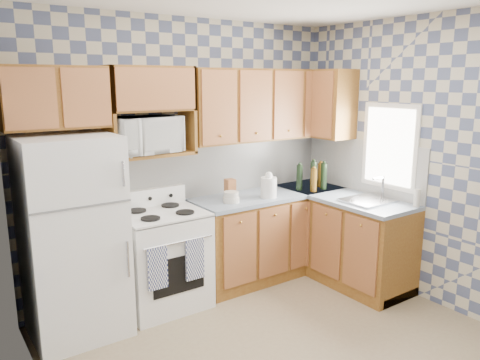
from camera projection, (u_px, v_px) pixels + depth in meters
The scene contains 31 objects.
floor at pixel (289, 350), 3.72m from camera, with size 3.40×3.40×0.00m, color #7E684D.
back_wall at pixel (188, 157), 4.72m from camera, with size 3.40×0.02×2.70m, color #4A5477.
right_wall at pixel (430, 162), 4.39m from camera, with size 0.02×3.20×2.70m, color #4A5477.
backsplash_back at pixel (222, 167), 4.97m from camera, with size 2.60×0.01×0.56m, color white.
backsplash_right at pixel (362, 166), 5.05m from camera, with size 0.01×1.60×0.56m, color white.
refrigerator at pixel (73, 238), 3.83m from camera, with size 0.75×0.70×1.68m, color white.
stove_body at pixel (163, 260), 4.38m from camera, with size 0.76×0.65×0.90m, color white.
cooktop at pixel (161, 214), 4.29m from camera, with size 0.76×0.65×0.03m, color silver.
backguard at pixel (148, 198), 4.49m from camera, with size 0.76×0.08×0.17m, color white.
dish_towel_left at pixel (157, 268), 3.97m from camera, with size 0.18×0.03×0.38m, color navy.
dish_towel_right at pixel (195, 259), 4.17m from camera, with size 0.18×0.03×0.38m, color navy.
base_cabinets_back at pixel (269, 235), 5.13m from camera, with size 1.75×0.60×0.88m, color brown.
base_cabinets_right at pixel (340, 238), 5.05m from camera, with size 0.60×1.60×0.88m, color brown.
countertop_back at pixel (270, 195), 5.03m from camera, with size 1.77×0.63×0.04m, color slate.
countertop_right at pixel (341, 196), 4.95m from camera, with size 0.63×1.60×0.04m, color slate.
upper_cabinets_back at pixel (263, 105), 4.94m from camera, with size 1.75×0.33×0.74m, color brown.
upper_cabinets_fridge at pixel (54, 97), 3.74m from camera, with size 0.82×0.33×0.50m, color brown.
upper_cabinets_right at pixel (324, 104), 5.19m from camera, with size 0.33×0.70×0.74m, color brown.
microwave_shelf at pixel (151, 154), 4.31m from camera, with size 0.80×0.33×0.03m, color brown.
microwave at pixel (145, 135), 4.25m from camera, with size 0.61×0.41×0.34m, color white.
sink at pixel (368, 201), 4.67m from camera, with size 0.48×0.40×0.03m, color #B7B7BC.
window at pixel (390, 146), 4.72m from camera, with size 0.02×0.66×0.86m, color white.
bottle_0 at pixel (313, 175), 5.16m from camera, with size 0.07×0.07×0.31m, color black.
bottle_1 at pixel (324, 176), 5.17m from camera, with size 0.07×0.07×0.29m, color black.
bottle_2 at pixel (321, 175), 5.28m from camera, with size 0.07×0.07×0.27m, color #5D3B0F.
bottle_3 at pixel (314, 180), 5.06m from camera, with size 0.07×0.07×0.25m, color #5D3B0F.
bottle_4 at pixel (299, 177), 5.12m from camera, with size 0.07×0.07×0.28m, color black.
knife_block at pixel (230, 189), 4.75m from camera, with size 0.09×0.09×0.20m, color brown.
electric_kettle at pixel (269, 187), 4.80m from camera, with size 0.17×0.17×0.21m, color white.
food_containers at pixel (231, 197), 4.62m from camera, with size 0.16×0.16×0.11m, color beige, non-canonical shape.
soap_bottle at pixel (417, 198), 4.45m from camera, with size 0.06×0.06×0.17m, color beige.
Camera 1 is at (-2.23, -2.53, 2.10)m, focal length 35.00 mm.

